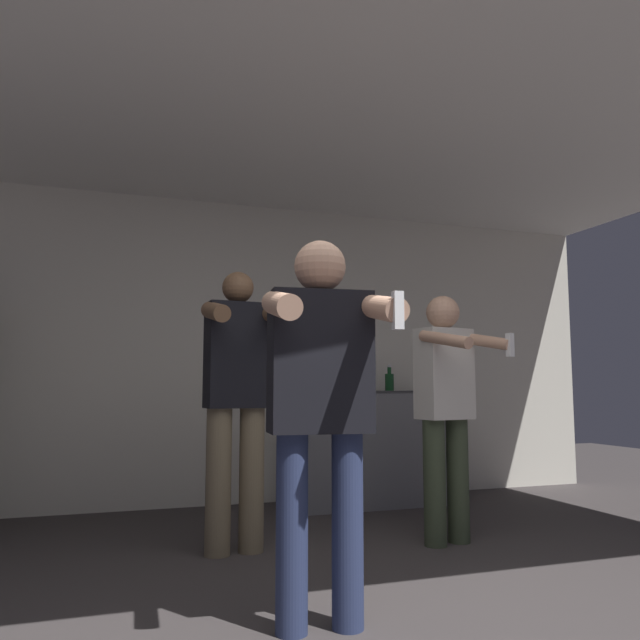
{
  "coord_description": "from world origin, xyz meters",
  "views": [
    {
      "loc": [
        -1.03,
        -1.88,
        0.96
      ],
      "look_at": [
        -0.19,
        0.57,
        1.25
      ],
      "focal_mm": 35.0,
      "sensor_mm": 36.0,
      "label": 1
    }
  ],
  "objects_px": {
    "bottle_dark_rum": "(389,381)",
    "person_spectator_back": "(237,395)",
    "bottle_brown_liquor": "(353,378)",
    "person_man_side": "(446,402)",
    "bottle_amber_bourbon": "(312,377)",
    "person_woman_foreground": "(321,393)"
  },
  "relations": [
    {
      "from": "bottle_brown_liquor",
      "to": "person_man_side",
      "type": "bearing_deg",
      "value": -87.98
    },
    {
      "from": "bottle_amber_bourbon",
      "to": "bottle_brown_liquor",
      "type": "bearing_deg",
      "value": 0.0
    },
    {
      "from": "person_man_side",
      "to": "person_spectator_back",
      "type": "bearing_deg",
      "value": 170.95
    },
    {
      "from": "bottle_brown_liquor",
      "to": "person_woman_foreground",
      "type": "distance_m",
      "value": 2.75
    },
    {
      "from": "bottle_brown_liquor",
      "to": "bottle_dark_rum",
      "type": "height_order",
      "value": "bottle_brown_liquor"
    },
    {
      "from": "bottle_brown_liquor",
      "to": "bottle_amber_bourbon",
      "type": "relative_size",
      "value": 0.91
    },
    {
      "from": "bottle_dark_rum",
      "to": "person_woman_foreground",
      "type": "bearing_deg",
      "value": -120.8
    },
    {
      "from": "bottle_brown_liquor",
      "to": "bottle_dark_rum",
      "type": "bearing_deg",
      "value": 0.0
    },
    {
      "from": "bottle_dark_rum",
      "to": "person_spectator_back",
      "type": "height_order",
      "value": "person_spectator_back"
    },
    {
      "from": "bottle_dark_rum",
      "to": "person_spectator_back",
      "type": "distance_m",
      "value": 2.01
    },
    {
      "from": "person_man_side",
      "to": "bottle_brown_liquor",
      "type": "bearing_deg",
      "value": 92.02
    },
    {
      "from": "person_spectator_back",
      "to": "bottle_brown_liquor",
      "type": "bearing_deg",
      "value": 44.63
    },
    {
      "from": "person_man_side",
      "to": "bottle_dark_rum",
      "type": "bearing_deg",
      "value": 78.71
    },
    {
      "from": "bottle_dark_rum",
      "to": "person_man_side",
      "type": "height_order",
      "value": "person_man_side"
    },
    {
      "from": "person_spectator_back",
      "to": "person_man_side",
      "type": "bearing_deg",
      "value": -9.05
    },
    {
      "from": "bottle_amber_bourbon",
      "to": "person_woman_foreground",
      "type": "height_order",
      "value": "person_woman_foreground"
    },
    {
      "from": "person_man_side",
      "to": "person_woman_foreground",
      "type": "bearing_deg",
      "value": -138.56
    },
    {
      "from": "bottle_dark_rum",
      "to": "bottle_amber_bourbon",
      "type": "bearing_deg",
      "value": -180.0
    },
    {
      "from": "bottle_dark_rum",
      "to": "person_man_side",
      "type": "bearing_deg",
      "value": -101.29
    },
    {
      "from": "bottle_amber_bourbon",
      "to": "person_man_side",
      "type": "xyz_separation_m",
      "value": [
        0.42,
        -1.44,
        -0.18
      ]
    },
    {
      "from": "bottle_amber_bourbon",
      "to": "bottle_dark_rum",
      "type": "bearing_deg",
      "value": 0.0
    },
    {
      "from": "bottle_dark_rum",
      "to": "person_spectator_back",
      "type": "relative_size",
      "value": 0.14
    }
  ]
}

